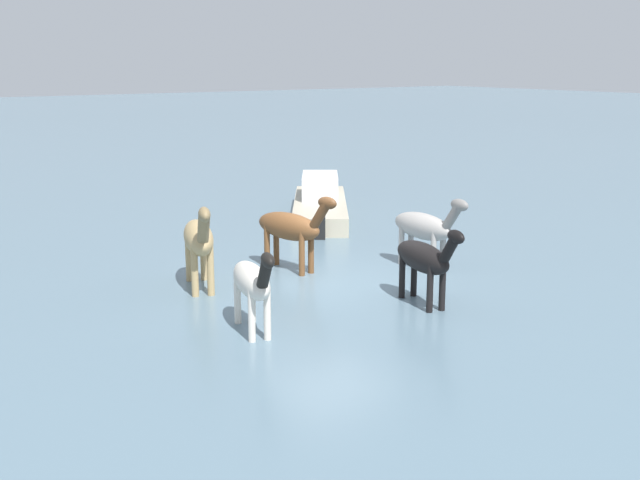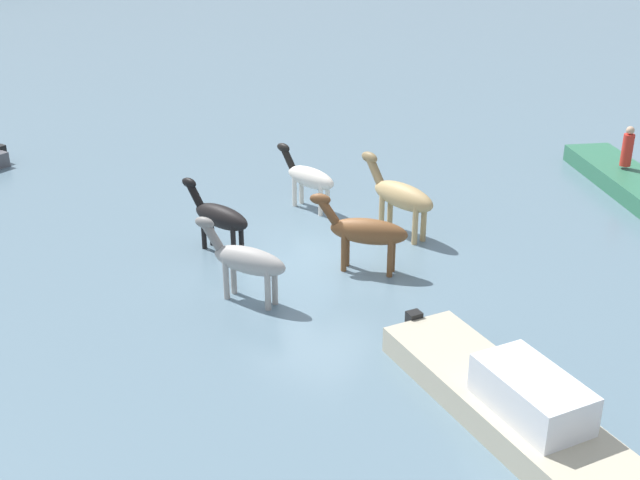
% 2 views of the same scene
% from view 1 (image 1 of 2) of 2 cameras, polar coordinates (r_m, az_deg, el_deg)
% --- Properties ---
extents(ground_plane, '(181.91, 181.91, 0.00)m').
position_cam_1_polar(ground_plane, '(16.58, 0.79, -3.09)').
color(ground_plane, slate).
extents(horse_rear_stallion, '(0.93, 2.34, 1.81)m').
position_cam_1_polar(horse_rear_stallion, '(17.23, -2.13, 0.95)').
color(horse_rear_stallion, brown).
rests_on(horse_rear_stallion, ground_plane).
extents(horse_dark_mare, '(0.78, 2.18, 1.68)m').
position_cam_1_polar(horse_dark_mare, '(14.93, 7.70, -1.36)').
color(horse_dark_mare, black).
rests_on(horse_dark_mare, ground_plane).
extents(horse_gray_outer, '(1.21, 2.46, 1.93)m').
position_cam_1_polar(horse_gray_outer, '(15.99, -8.90, 0.09)').
color(horse_gray_outer, tan).
rests_on(horse_gray_outer, ground_plane).
extents(horse_chestnut_trailing, '(0.54, 2.25, 1.76)m').
position_cam_1_polar(horse_chestnut_trailing, '(17.53, 7.71, 0.95)').
color(horse_chestnut_trailing, '#9E9993').
rests_on(horse_chestnut_trailing, ground_plane).
extents(horse_mid_herd, '(0.91, 2.14, 1.66)m').
position_cam_1_polar(horse_mid_herd, '(13.34, -4.98, -3.08)').
color(horse_mid_herd, silver).
rests_on(horse_mid_herd, ground_plane).
extents(boat_motor_center, '(4.39, 5.38, 1.36)m').
position_cam_1_polar(boat_motor_center, '(23.33, 0.00, 2.50)').
color(boat_motor_center, '#B7AD93').
rests_on(boat_motor_center, ground_plane).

